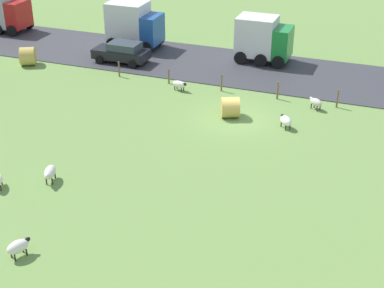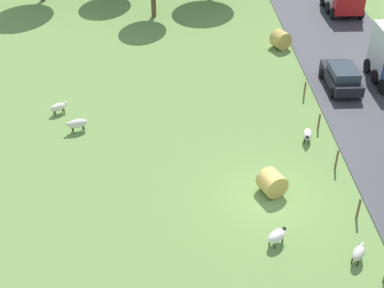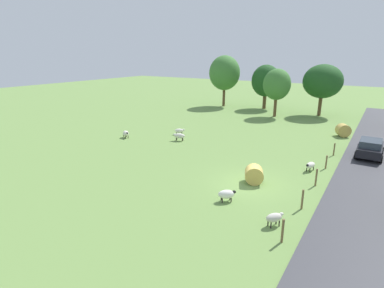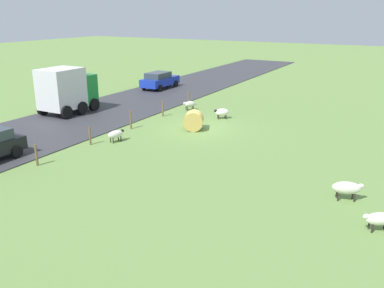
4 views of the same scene
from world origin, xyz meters
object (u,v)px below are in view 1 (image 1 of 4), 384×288
sheep_3 (286,121)px  car_0 (122,52)px  hay_bale_0 (28,56)px  sheep_0 (18,247)px  hay_bale_1 (230,107)px  truck_0 (1,11)px  sheep_1 (316,102)px  sheep_2 (50,172)px  truck_2 (134,24)px  sheep_5 (179,84)px  truck_1 (263,39)px

sheep_3 → car_0: car_0 is taller
hay_bale_0 → car_0: size_ratio=0.32×
sheep_0 → hay_bale_0: 23.74m
hay_bale_1 → sheep_3: bearing=-95.9°
hay_bale_0 → truck_0: truck_0 is taller
car_0 → sheep_1: bearing=-102.7°
sheep_3 → truck_0: size_ratio=0.24×
sheep_2 → hay_bale_1: hay_bale_1 is taller
sheep_0 → sheep_3: (15.82, -7.67, -0.01)m
sheep_2 → truck_2: truck_2 is taller
sheep_2 → sheep_5: sheep_2 is taller
sheep_2 → truck_1: bearing=-14.5°
sheep_2 → car_0: bearing=14.9°
sheep_2 → truck_0: truck_0 is taller
sheep_1 → car_0: bearing=77.3°
sheep_0 → sheep_5: (19.03, 0.44, -0.03)m
truck_0 → truck_2: bearing=-90.4°
sheep_2 → sheep_5: bearing=-7.0°
hay_bale_1 → sheep_2: bearing=149.8°
hay_bale_0 → truck_1: size_ratio=0.33×
hay_bale_0 → hay_bale_1: 17.60m
truck_1 → truck_2: size_ratio=0.96×
truck_0 → hay_bale_0: bearing=-132.7°
hay_bale_0 → sheep_0: bearing=-146.3°
truck_1 → sheep_2: bearing=165.5°
hay_bale_0 → sheep_1: bearing=-91.5°
truck_0 → truck_2: truck_2 is taller
sheep_0 → sheep_2: size_ratio=0.86×
sheep_0 → sheep_2: (5.59, 2.08, 0.04)m
sheep_0 → hay_bale_1: size_ratio=0.89×
truck_2 → car_0: (-3.75, -0.77, -1.07)m
truck_1 → sheep_5: bearing=153.6°
sheep_3 → sheep_5: 8.72m
truck_0 → car_0: size_ratio=1.12×
sheep_5 → truck_2: bearing=43.2°
truck_1 → sheep_3: bearing=-158.5°
truck_0 → sheep_5: bearing=-110.5°
hay_bale_0 → hay_bale_1: (-3.57, -17.24, -0.05)m
sheep_5 → hay_bale_1: size_ratio=0.93×
hay_bale_0 → hay_bale_1: hay_bale_0 is taller
sheep_5 → car_0: car_0 is taller
sheep_5 → truck_0: size_ratio=0.25×
hay_bale_0 → car_0: 7.16m
hay_bale_1 → truck_1: 10.62m
hay_bale_1 → car_0: size_ratio=0.30×
sheep_0 → car_0: car_0 is taller
truck_0 → truck_1: truck_1 is taller
sheep_3 → truck_2: size_ratio=0.26×
sheep_1 → truck_2: truck_2 is taller
sheep_3 → sheep_5: sheep_3 is taller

